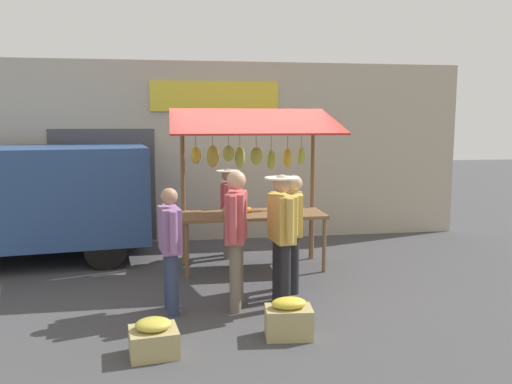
# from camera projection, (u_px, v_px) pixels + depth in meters

# --- Properties ---
(ground_plane) EXTENTS (40.00, 40.00, 0.00)m
(ground_plane) POSITION_uv_depth(u_px,v_px,m) (253.00, 268.00, 8.31)
(ground_plane) COLOR #424244
(street_backdrop) EXTENTS (9.00, 0.30, 3.40)m
(street_backdrop) POSITION_uv_depth(u_px,v_px,m) (233.00, 152.00, 10.22)
(street_backdrop) COLOR #B2A893
(street_backdrop) RESTS_ON ground
(market_stall) EXTENTS (2.50, 1.46, 2.50)m
(market_stall) POSITION_uv_depth(u_px,v_px,m) (251.00, 169.00, 8.15)
(market_stall) COLOR brown
(market_stall) RESTS_ON ground
(vendor_with_sunhat) EXTENTS (0.39, 0.65, 1.51)m
(vendor_with_sunhat) POSITION_uv_depth(u_px,v_px,m) (228.00, 206.00, 8.88)
(vendor_with_sunhat) COLOR #726656
(vendor_with_sunhat) RESTS_ON ground
(shopper_with_ponytail) EXTENTS (0.29, 0.66, 1.52)m
(shopper_with_ponytail) POSITION_uv_depth(u_px,v_px,m) (170.00, 242.00, 6.31)
(shopper_with_ponytail) COLOR navy
(shopper_with_ponytail) RESTS_ON ground
(shopper_in_striped_shirt) EXTENTS (0.31, 0.67, 1.59)m
(shopper_in_striped_shirt) POSITION_uv_depth(u_px,v_px,m) (294.00, 225.00, 7.11)
(shopper_in_striped_shirt) COLOR #232328
(shopper_in_striped_shirt) RESTS_ON ground
(shopper_with_shopping_bag) EXTENTS (0.43, 0.70, 1.65)m
(shopper_with_shopping_bag) POSITION_uv_depth(u_px,v_px,m) (282.00, 229.00, 6.53)
(shopper_with_shopping_bag) COLOR #232328
(shopper_with_shopping_bag) RESTS_ON ground
(shopper_in_grey_tee) EXTENTS (0.33, 0.70, 1.71)m
(shopper_in_grey_tee) POSITION_uv_depth(u_px,v_px,m) (236.00, 229.00, 6.42)
(shopper_in_grey_tee) COLOR #726656
(shopper_in_grey_tee) RESTS_ON ground
(produce_crate_near) EXTENTS (0.52, 0.47, 0.38)m
(produce_crate_near) POSITION_uv_depth(u_px,v_px,m) (154.00, 338.00, 5.22)
(produce_crate_near) COLOR tan
(produce_crate_near) RESTS_ON ground
(produce_crate_side) EXTENTS (0.53, 0.39, 0.44)m
(produce_crate_side) POSITION_uv_depth(u_px,v_px,m) (289.00, 319.00, 5.65)
(produce_crate_side) COLOR tan
(produce_crate_side) RESTS_ON ground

